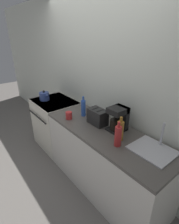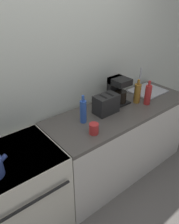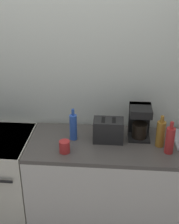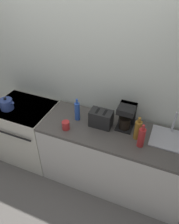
% 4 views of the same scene
% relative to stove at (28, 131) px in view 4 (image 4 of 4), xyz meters
% --- Properties ---
extents(ground_plane, '(12.00, 12.00, 0.00)m').
position_rel_stove_xyz_m(ground_plane, '(0.67, -0.32, -0.46)').
color(ground_plane, slate).
extents(wall_back, '(8.00, 0.05, 2.60)m').
position_rel_stove_xyz_m(wall_back, '(0.67, 0.39, 0.84)').
color(wall_back, silver).
rests_on(wall_back, ground_plane).
extents(stove, '(0.79, 0.68, 0.90)m').
position_rel_stove_xyz_m(stove, '(0.00, 0.00, 0.00)').
color(stove, silver).
rests_on(stove, ground_plane).
extents(counter_block, '(1.81, 0.65, 0.90)m').
position_rel_stove_xyz_m(counter_block, '(1.31, 0.01, -0.01)').
color(counter_block, silver).
rests_on(counter_block, ground_plane).
extents(kettle, '(0.21, 0.17, 0.18)m').
position_rel_stove_xyz_m(kettle, '(-0.15, -0.11, 0.51)').
color(kettle, '#33478C').
rests_on(kettle, stove).
extents(toaster, '(0.26, 0.16, 0.20)m').
position_rel_stove_xyz_m(toaster, '(1.10, 0.05, 0.54)').
color(toaster, black).
rests_on(toaster, counter_block).
extents(coffee_maker, '(0.19, 0.22, 0.30)m').
position_rel_stove_xyz_m(coffee_maker, '(1.38, 0.15, 0.60)').
color(coffee_maker, black).
rests_on(coffee_maker, counter_block).
extents(sink_tray, '(0.42, 0.36, 0.28)m').
position_rel_stove_xyz_m(sink_tray, '(1.90, 0.12, 0.46)').
color(sink_tray, '#B7B7BC').
rests_on(sink_tray, counter_block).
extents(bottle_red, '(0.07, 0.07, 0.28)m').
position_rel_stove_xyz_m(bottle_red, '(1.61, -0.10, 0.56)').
color(bottle_red, '#B72828').
rests_on(bottle_red, counter_block).
extents(bottle_amber, '(0.08, 0.08, 0.28)m').
position_rel_stove_xyz_m(bottle_amber, '(1.55, -0.00, 0.56)').
color(bottle_amber, '#9E6B23').
rests_on(bottle_amber, counter_block).
extents(bottle_blue, '(0.07, 0.07, 0.29)m').
position_rel_stove_xyz_m(bottle_blue, '(0.79, 0.05, 0.56)').
color(bottle_blue, '#2D56B7').
rests_on(bottle_blue, counter_block).
extents(cup_red, '(0.09, 0.09, 0.10)m').
position_rel_stove_xyz_m(cup_red, '(0.75, -0.17, 0.49)').
color(cup_red, red).
rests_on(cup_red, counter_block).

